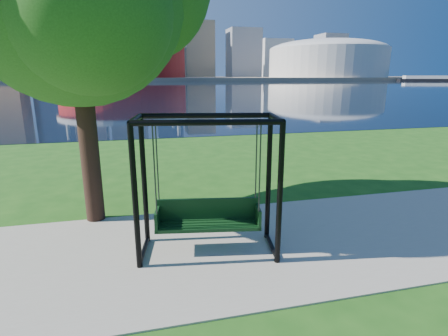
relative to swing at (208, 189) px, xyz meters
name	(u,v)px	position (x,y,z in m)	size (l,w,h in m)	color
ground	(215,237)	(0.26, 0.57, -1.24)	(900.00, 900.00, 0.00)	#1E5114
path	(221,247)	(0.26, 0.07, -1.22)	(120.00, 4.00, 0.03)	#9E937F
river	(142,87)	(0.26, 102.57, -1.23)	(900.00, 180.00, 0.02)	black
far_bank	(138,78)	(0.26, 306.57, -0.24)	(900.00, 228.00, 2.00)	#937F60
stadium	(121,58)	(-9.74, 235.57, 12.99)	(83.00, 83.00, 32.00)	maroon
arena	(327,58)	(135.26, 235.57, 14.64)	(84.00, 84.00, 26.56)	beige
skyline	(131,36)	(-4.01, 319.96, 34.65)	(392.00, 66.00, 96.50)	gray
swing	(208,189)	(0.00, 0.00, 0.00)	(2.65, 1.49, 2.56)	black
barge	(426,79)	(172.19, 180.14, 0.21)	(32.65, 20.44, 3.19)	black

